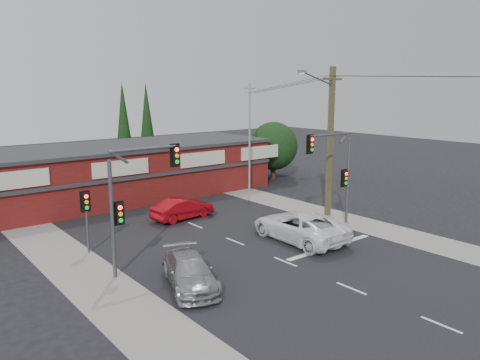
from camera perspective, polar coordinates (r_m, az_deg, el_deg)
ground at (r=25.09m, az=3.03°, el=-8.95°), size 120.00×120.00×0.00m
road_strip at (r=28.80m, az=-3.66°, el=-6.28°), size 14.00×70.00×0.01m
verge_left at (r=25.17m, az=-19.89°, el=-9.54°), size 3.00×70.00×0.02m
verge_right at (r=34.21m, az=8.07°, el=-3.54°), size 3.00×70.00×0.02m
stop_line at (r=26.49m, az=10.94°, el=-8.01°), size 6.50×0.35×0.01m
white_suv at (r=27.12m, az=7.24°, el=-5.59°), size 3.08×6.22×1.70m
silver_suv at (r=21.04m, az=-6.16°, el=-11.08°), size 3.41×5.06×1.36m
red_sedan at (r=31.51m, az=-7.01°, el=-3.47°), size 4.44×1.89×1.42m
lane_dashes at (r=26.93m, az=-0.62°, el=-7.48°), size 0.12×42.70×0.01m
shop_building at (r=38.08m, az=-15.41°, el=0.93°), size 27.30×8.40×4.22m
tree_cluster at (r=45.24m, az=3.89°, el=3.85°), size 5.90×5.10×5.50m
conifer_near at (r=45.87m, az=-14.01°, el=6.89°), size 1.80×1.80×9.25m
conifer_far at (r=49.21m, az=-11.29°, el=7.27°), size 1.80×1.80×9.25m
traffic_mast_left at (r=22.14m, az=-12.92°, el=-1.36°), size 3.77×0.27×5.97m
traffic_mast_right at (r=29.62m, az=11.74°, el=1.84°), size 3.96×0.27×5.97m
pedestal_signal at (r=25.78m, az=-18.25°, el=-3.36°), size 0.55×0.27×3.38m
utility_pole at (r=31.84m, az=10.82°, el=5.14°), size 4.38×0.59×10.00m
steel_pole at (r=38.73m, az=1.17°, el=5.34°), size 1.20×0.16×9.00m
power_lines at (r=28.55m, az=19.75°, el=11.36°), size 2.01×29.00×1.22m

